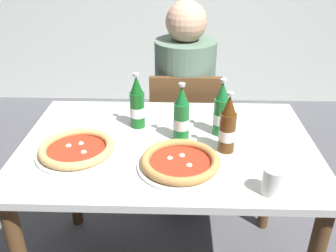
# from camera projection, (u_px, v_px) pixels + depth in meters

# --- Properties ---
(dining_table_main) EXTENTS (1.20, 0.80, 0.75)m
(dining_table_main) POSITION_uv_depth(u_px,v_px,m) (168.00, 166.00, 1.56)
(dining_table_main) COLOR silver
(dining_table_main) RESTS_ON ground_plane
(chair_behind_table) EXTENTS (0.40, 0.40, 0.85)m
(chair_behind_table) POSITION_uv_depth(u_px,v_px,m) (184.00, 130.00, 2.16)
(chair_behind_table) COLOR brown
(chair_behind_table) RESTS_ON ground_plane
(diner_seated) EXTENTS (0.34, 0.34, 1.21)m
(diner_seated) POSITION_uv_depth(u_px,v_px,m) (184.00, 110.00, 2.16)
(diner_seated) COLOR #2D3342
(diner_seated) RESTS_ON ground_plane
(pizza_margherita_near) EXTENTS (0.31, 0.31, 0.04)m
(pizza_margherita_near) POSITION_uv_depth(u_px,v_px,m) (180.00, 162.00, 1.33)
(pizza_margherita_near) COLOR white
(pizza_margherita_near) RESTS_ON dining_table_main
(pizza_marinara_far) EXTENTS (0.31, 0.31, 0.04)m
(pizza_marinara_far) POSITION_uv_depth(u_px,v_px,m) (77.00, 150.00, 1.41)
(pizza_marinara_far) COLOR white
(pizza_marinara_far) RESTS_ON dining_table_main
(beer_bottle_left) EXTENTS (0.07, 0.07, 0.25)m
(beer_bottle_left) POSITION_uv_depth(u_px,v_px,m) (228.00, 127.00, 1.40)
(beer_bottle_left) COLOR #512D0F
(beer_bottle_left) RESTS_ON dining_table_main
(beer_bottle_center) EXTENTS (0.07, 0.07, 0.25)m
(beer_bottle_center) POSITION_uv_depth(u_px,v_px,m) (181.00, 116.00, 1.48)
(beer_bottle_center) COLOR #196B2D
(beer_bottle_center) RESTS_ON dining_table_main
(beer_bottle_right) EXTENTS (0.07, 0.07, 0.25)m
(beer_bottle_right) POSITION_uv_depth(u_px,v_px,m) (221.00, 112.00, 1.52)
(beer_bottle_right) COLOR #196B2D
(beer_bottle_right) RESTS_ON dining_table_main
(beer_bottle_extra) EXTENTS (0.07, 0.07, 0.25)m
(beer_bottle_extra) POSITION_uv_depth(u_px,v_px,m) (137.00, 105.00, 1.58)
(beer_bottle_extra) COLOR #14591E
(beer_bottle_extra) RESTS_ON dining_table_main
(napkin_with_cutlery) EXTENTS (0.22, 0.22, 0.01)m
(napkin_with_cutlery) POSITION_uv_depth(u_px,v_px,m) (171.00, 115.00, 1.72)
(napkin_with_cutlery) COLOR white
(napkin_with_cutlery) RESTS_ON dining_table_main
(paper_cup) EXTENTS (0.07, 0.07, 0.09)m
(paper_cup) POSITION_uv_depth(u_px,v_px,m) (273.00, 181.00, 1.19)
(paper_cup) COLOR white
(paper_cup) RESTS_ON dining_table_main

